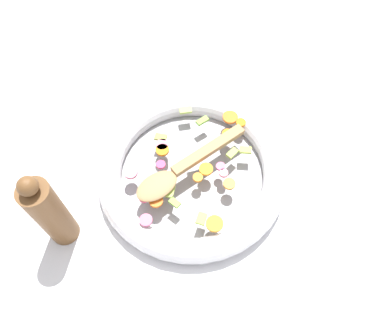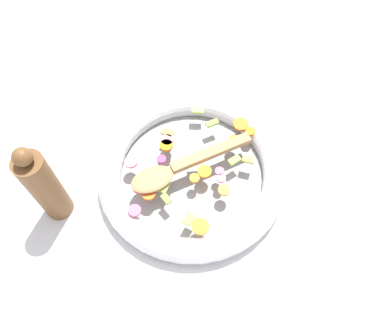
% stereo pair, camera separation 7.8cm
% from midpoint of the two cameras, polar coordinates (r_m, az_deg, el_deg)
% --- Properties ---
extents(ground_plane, '(4.00, 4.00, 0.00)m').
position_cam_midpoint_polar(ground_plane, '(0.83, -2.70, -1.98)').
color(ground_plane, silver).
extents(skillet, '(0.41, 0.41, 0.05)m').
position_cam_midpoint_polar(skillet, '(0.81, -2.77, -1.24)').
color(skillet, gray).
rests_on(skillet, ground_plane).
extents(chopped_vegetables, '(0.33, 0.28, 0.01)m').
position_cam_midpoint_polar(chopped_vegetables, '(0.78, -2.55, -0.24)').
color(chopped_vegetables, orange).
rests_on(chopped_vegetables, skillet).
extents(wooden_spoon, '(0.27, 0.06, 0.01)m').
position_cam_midpoint_polar(wooden_spoon, '(0.76, -4.76, -0.95)').
color(wooden_spoon, '#A87F51').
rests_on(wooden_spoon, chopped_vegetables).
extents(pepper_mill, '(0.06, 0.06, 0.22)m').
position_cam_midpoint_polar(pepper_mill, '(0.74, -23.75, -6.99)').
color(pepper_mill, brown).
rests_on(pepper_mill, ground_plane).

